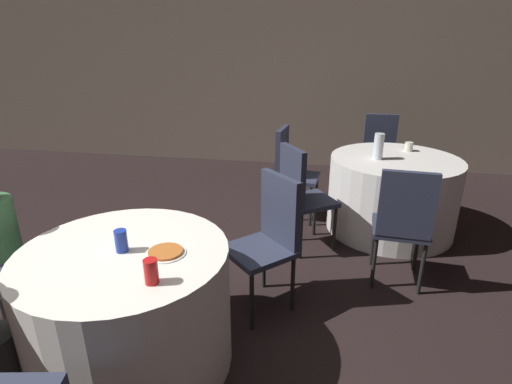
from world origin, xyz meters
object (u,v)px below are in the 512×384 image
(chair_near_northeast, at_px, (270,231))
(chair_far_west, at_px, (290,165))
(chair_far_southwest, at_px, (300,190))
(chair_far_south, at_px, (403,219))
(table_near, at_px, (130,308))
(soda_can_red, at_px, (151,271))
(table_far, at_px, (392,194))
(soda_can_blue, at_px, (121,241))
(person_green_jacket, at_px, (7,259))
(bottle_far, at_px, (379,146))
(pizza_plate_near, at_px, (166,252))
(chair_far_north, at_px, (380,148))

(chair_near_northeast, bearing_deg, chair_far_west, -44.11)
(chair_near_northeast, distance_m, chair_far_southwest, 0.85)
(chair_far_west, xyz_separation_m, chair_far_south, (0.94, -1.15, 0.00))
(table_near, relative_size, soda_can_red, 9.32)
(table_far, xyz_separation_m, soda_can_blue, (-1.70, -2.09, 0.43))
(person_green_jacket, height_order, soda_can_red, person_green_jacket)
(soda_can_blue, xyz_separation_m, bottle_far, (1.52, 2.02, 0.06))
(chair_near_northeast, relative_size, pizza_plate_near, 4.45)
(table_near, distance_m, soda_can_red, 0.57)
(chair_far_north, height_order, soda_can_blue, chair_far_north)
(bottle_far, bearing_deg, table_far, 19.00)
(chair_far_south, bearing_deg, table_near, -142.39)
(chair_far_south, distance_m, soda_can_blue, 1.95)
(chair_far_west, bearing_deg, bottle_far, 84.28)
(chair_far_south, relative_size, soda_can_blue, 7.82)
(chair_far_west, bearing_deg, chair_far_south, 46.34)
(chair_far_west, xyz_separation_m, soda_can_blue, (-0.68, -2.21, 0.23))
(table_near, distance_m, table_far, 2.70)
(table_near, height_order, chair_far_southwest, chair_far_southwest)
(bottle_far, bearing_deg, chair_far_west, 167.18)
(chair_far_north, bearing_deg, bottle_far, 80.32)
(chair_near_northeast, bearing_deg, pizza_plate_near, 101.08)
(chair_far_south, height_order, soda_can_blue, chair_far_south)
(table_near, relative_size, chair_near_northeast, 1.19)
(chair_far_south, distance_m, person_green_jacket, 2.63)
(pizza_plate_near, bearing_deg, chair_far_southwest, 68.16)
(chair_far_north, bearing_deg, chair_far_west, 40.74)
(chair_far_southwest, xyz_separation_m, person_green_jacket, (-1.65, -1.46, -0.01))
(table_far, height_order, chair_near_northeast, chair_near_northeast)
(soda_can_blue, relative_size, bottle_far, 0.50)
(chair_near_northeast, relative_size, soda_can_blue, 7.82)
(chair_far_west, bearing_deg, table_near, -10.13)
(soda_can_red, bearing_deg, chair_far_north, 67.42)
(chair_far_west, bearing_deg, chair_far_north, 139.26)
(table_far, bearing_deg, chair_far_north, 91.43)
(table_far, bearing_deg, pizza_plate_near, -125.27)
(chair_far_south, distance_m, pizza_plate_near, 1.75)
(chair_far_north, bearing_deg, chair_far_south, 87.08)
(chair_far_southwest, height_order, bottle_far, bottle_far)
(chair_far_north, height_order, chair_far_south, same)
(chair_far_southwest, xyz_separation_m, bottle_far, (0.68, 0.50, 0.29))
(chair_near_northeast, xyz_separation_m, soda_can_red, (-0.42, -0.94, 0.23))
(person_green_jacket, height_order, pizza_plate_near, person_green_jacket)
(person_green_jacket, relative_size, bottle_far, 4.61)
(table_far, distance_m, pizza_plate_near, 2.57)
(chair_far_south, bearing_deg, table_far, 90.00)
(chair_far_west, relative_size, soda_can_blue, 7.82)
(chair_near_northeast, bearing_deg, chair_far_north, -66.67)
(chair_far_north, bearing_deg, pizza_plate_near, 63.65)
(chair_far_south, xyz_separation_m, soda_can_blue, (-1.62, -1.06, 0.23))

